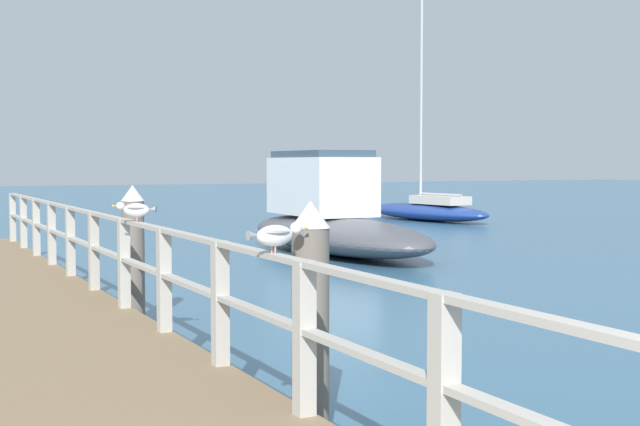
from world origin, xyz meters
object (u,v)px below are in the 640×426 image
boat_0 (427,210)px  boat_2 (331,218)px  seagull_background (136,209)px  dock_piling_near (310,320)px  dock_piling_far (133,255)px  seagull_foreground (276,234)px

boat_0 → boat_2: boat_0 is taller
seagull_background → boat_2: size_ratio=0.06×
boat_0 → boat_2: 11.64m
dock_piling_near → seagull_background: bearing=96.4°
dock_piling_far → boat_2: size_ratio=0.24×
seagull_background → dock_piling_far: bearing=16.2°
boat_0 → seagull_background: bearing=-137.5°
dock_piling_far → seagull_foreground: 5.31m
seagull_foreground → seagull_background: size_ratio=1.09×
dock_piling_near → boat_0: (14.70, 20.22, -0.52)m
dock_piling_far → boat_0: (14.70, 15.17, -0.52)m
dock_piling_far → seagull_background: bearing=-103.5°
seagull_background → seagull_foreground: bearing=-150.1°
dock_piling_near → seagull_foreground: bearing=-150.7°
boat_2 → dock_piling_far: bearing=-131.9°
dock_piling_near → seagull_background: 3.52m
seagull_background → boat_2: bearing=-9.0°
boat_0 → boat_2: size_ratio=1.05×
dock_piling_far → seagull_foreground: size_ratio=3.75×
dock_piling_near → dock_piling_far: size_ratio=1.00×
dock_piling_near → dock_piling_far: same height
dock_piling_near → boat_0: size_ratio=0.23×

